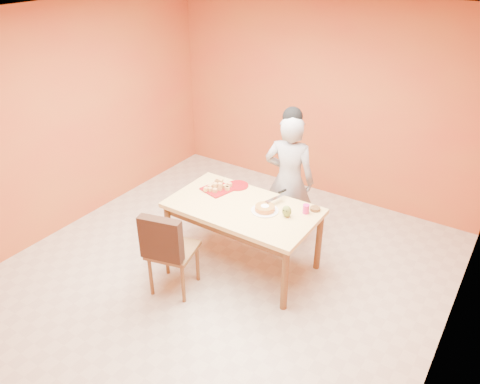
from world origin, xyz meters
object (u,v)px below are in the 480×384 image
Objects in this scene: pastry_platter at (217,189)px; magenta_glass at (306,209)px; person at (289,181)px; checker_tin at (315,209)px; egg_ornament at (287,211)px; sponge_cake at (265,208)px; red_dinner_plate at (238,185)px; dining_chair at (171,249)px; dining_table at (243,214)px.

pastry_platter is 1.07m from magenta_glass.
magenta_glass is (0.45, -0.47, 0.00)m from person.
pastry_platter is 2.77× the size of checker_tin.
egg_ornament is 1.19× the size of checker_tin.
red_dinner_plate is at bearing 150.61° from sponge_cake.
red_dinner_plate is 2.32× the size of checker_tin.
sponge_cake is at bearing -144.71° from checker_tin.
checker_tin is at bearing 61.79° from magenta_glass.
person reaches higher than dining_chair.
egg_ornament is 1.30× the size of magenta_glass.
magenta_glass is at bearing 21.38° from dining_table.
pastry_platter reaches higher than dining_table.
sponge_cake is (0.69, -0.10, 0.03)m from pastry_platter.
person reaches higher than red_dinner_plate.
person is 0.72m from egg_ornament.
checker_tin reaches higher than pastry_platter.
person is at bearing 133.74° from magenta_glass.
checker_tin is at bearing 35.29° from sponge_cake.
person is 7.73× the size of sponge_cake.
red_dinner_plate is 0.98m from checker_tin.
sponge_cake is at bearing -151.93° from magenta_glass.
person is at bearing 42.78° from pastry_platter.
dining_table is 14.96× the size of checker_tin.
sponge_cake is 2.13× the size of magenta_glass.
dining_chair is 1.05m from sponge_cake.
red_dinner_plate is 2.54× the size of magenta_glass.
egg_ornament is at bearing 6.59° from sponge_cake.
magenta_glass reaches higher than sponge_cake.
sponge_cake is (0.25, 0.04, 0.13)m from dining_table.
sponge_cake reaches higher than red_dinner_plate.
dining_table is 0.86m from dining_chair.
dining_chair is 0.94m from pastry_platter.
dining_chair reaches higher than pastry_platter.
checker_tin is (1.06, 1.11, 0.27)m from dining_chair.
magenta_glass is (0.62, 0.24, 0.14)m from dining_table.
sponge_cake is at bearing 37.44° from dining_chair.
dining_table is at bearing -152.76° from checker_tin.
egg_ornament is (0.24, 0.03, 0.03)m from sponge_cake.
egg_ornament reaches higher than magenta_glass.
person reaches higher than sponge_cake.
sponge_cake is 0.25m from egg_ornament.
dining_chair reaches higher than magenta_glass.
sponge_cake is 0.53m from checker_tin.
dining_chair reaches higher than egg_ornament.
person is 0.63m from checker_tin.
red_dinner_plate is 1.19× the size of sponge_cake.
magenta_glass reaches higher than checker_tin.
magenta_glass is at bearing 121.25° from person.
person is 0.65m from magenta_glass.
magenta_glass is at bearing 5.22° from pastry_platter.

